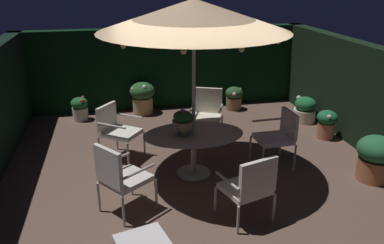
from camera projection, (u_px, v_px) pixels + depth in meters
ground_plane at (201, 181)px, 6.27m from camera, size 6.89×8.00×0.02m
hedge_backdrop_rear at (166, 68)px, 9.44m from camera, size 6.89×0.30×1.92m
patio_dining_table at (194, 141)px, 6.28m from camera, size 1.62×1.11×0.73m
patio_umbrella at (194, 15)px, 5.57m from camera, size 2.81×2.81×2.86m
centerpiece_planter at (183, 121)px, 6.07m from camera, size 0.33×0.33×0.43m
patio_chair_north at (208, 111)px, 7.66m from camera, size 0.74×0.74×1.01m
patio_chair_northeast at (116, 128)px, 6.87m from camera, size 0.83×0.82×0.97m
patio_chair_east at (120, 175)px, 5.22m from camera, size 0.82×0.81×1.04m
patio_chair_southeast at (250, 185)px, 5.07m from camera, size 0.76×0.72×0.97m
patio_chair_south at (279, 134)px, 6.63m from camera, size 0.64×0.60×0.95m
ottoman_footrest at (142, 243)px, 4.27m from camera, size 0.64×0.57×0.41m
potted_plant_left_far at (305, 110)px, 8.65m from camera, size 0.49×0.49×0.57m
potted_plant_back_left at (376, 157)px, 6.18m from camera, size 0.61×0.61×0.74m
potted_plant_right_far at (234, 97)px, 9.43m from camera, size 0.42×0.42×0.56m
potted_plant_front_corner at (142, 96)px, 9.13m from camera, size 0.58×0.58×0.74m
potted_plant_right_near at (80, 108)px, 8.74m from camera, size 0.37×0.37×0.53m
potted_plant_back_right at (327, 123)px, 7.78m from camera, size 0.40×0.40×0.58m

